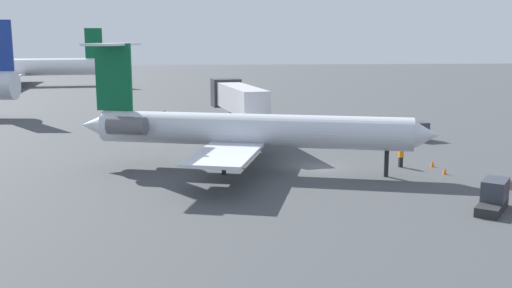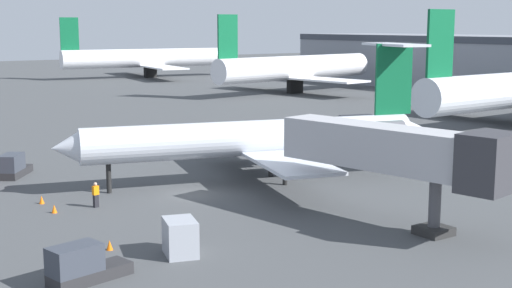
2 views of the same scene
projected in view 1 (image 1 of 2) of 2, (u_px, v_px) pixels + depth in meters
The scene contains 11 objects.
ground_plane at pixel (318, 169), 49.15m from camera, with size 400.00×400.00×0.10m, color #424447.
regional_jet at pixel (240, 128), 47.75m from camera, with size 20.24×29.47×10.49m.
jet_bridge at pixel (236, 98), 62.32m from camera, with size 15.21×5.47×6.28m.
ground_crew_marshaller at pixel (401, 157), 49.53m from camera, with size 0.33×0.44×1.69m.
baggage_tug_trailing at pixel (494, 197), 37.22m from camera, with size 4.03×3.54×1.90m.
baggage_tug_spare at pixel (414, 132), 62.75m from camera, with size 2.15×4.20×1.90m.
cargo_container_uld at pixel (364, 134), 61.22m from camera, with size 2.54×2.16×1.92m.
traffic_cone_near at pixel (398, 144), 58.74m from camera, with size 0.36×0.36×0.55m.
traffic_cone_mid at pixel (432, 164), 49.73m from camera, with size 0.36×0.36×0.55m.
traffic_cone_far at pixel (445, 171), 46.96m from camera, with size 0.36×0.36×0.55m.
parked_airliner_east_end at pixel (13, 68), 133.55m from camera, with size 34.81×41.07×13.32m.
Camera 1 is at (-47.26, 9.76, 10.85)m, focal length 40.60 mm.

